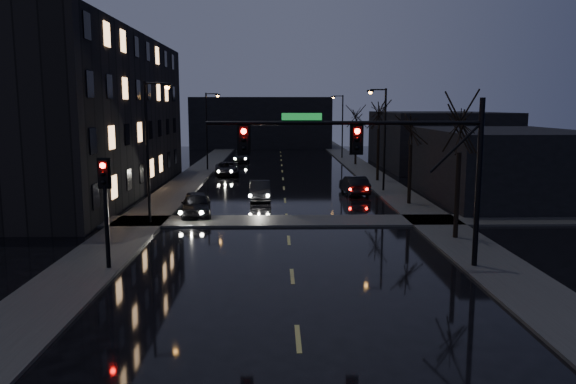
{
  "coord_description": "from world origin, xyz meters",
  "views": [
    {
      "loc": [
        -0.62,
        -13.4,
        6.67
      ],
      "look_at": [
        -0.14,
        9.16,
        3.2
      ],
      "focal_mm": 35.0,
      "sensor_mm": 36.0,
      "label": 1
    }
  ],
  "objects_px": {
    "oncoming_car_b": "(260,190)",
    "oncoming_car_c": "(227,169)",
    "oncoming_car_d": "(241,157)",
    "lead_car": "(354,185)",
    "oncoming_car_a": "(196,204)"
  },
  "relations": [
    {
      "from": "oncoming_car_d",
      "to": "lead_car",
      "type": "height_order",
      "value": "lead_car"
    },
    {
      "from": "oncoming_car_b",
      "to": "lead_car",
      "type": "bearing_deg",
      "value": 15.53
    },
    {
      "from": "oncoming_car_b",
      "to": "oncoming_car_c",
      "type": "height_order",
      "value": "oncoming_car_b"
    },
    {
      "from": "oncoming_car_c",
      "to": "lead_car",
      "type": "xyz_separation_m",
      "value": [
        10.74,
        -11.97,
        0.06
      ]
    },
    {
      "from": "lead_car",
      "to": "oncoming_car_a",
      "type": "bearing_deg",
      "value": 32.04
    },
    {
      "from": "oncoming_car_d",
      "to": "oncoming_car_c",
      "type": "bearing_deg",
      "value": -96.46
    },
    {
      "from": "oncoming_car_d",
      "to": "lead_car",
      "type": "bearing_deg",
      "value": -71.35
    },
    {
      "from": "oncoming_car_c",
      "to": "oncoming_car_d",
      "type": "xyz_separation_m",
      "value": [
        0.63,
        12.71,
        0.05
      ]
    },
    {
      "from": "oncoming_car_d",
      "to": "oncoming_car_a",
      "type": "bearing_deg",
      "value": -94.87
    },
    {
      "from": "oncoming_car_c",
      "to": "lead_car",
      "type": "relative_size",
      "value": 1.09
    },
    {
      "from": "oncoming_car_b",
      "to": "oncoming_car_d",
      "type": "height_order",
      "value": "oncoming_car_d"
    },
    {
      "from": "oncoming_car_a",
      "to": "oncoming_car_b",
      "type": "distance_m",
      "value": 7.04
    },
    {
      "from": "oncoming_car_b",
      "to": "oncoming_car_d",
      "type": "distance_m",
      "value": 27.28
    },
    {
      "from": "oncoming_car_b",
      "to": "oncoming_car_d",
      "type": "relative_size",
      "value": 0.86
    },
    {
      "from": "oncoming_car_c",
      "to": "lead_car",
      "type": "height_order",
      "value": "lead_car"
    }
  ]
}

